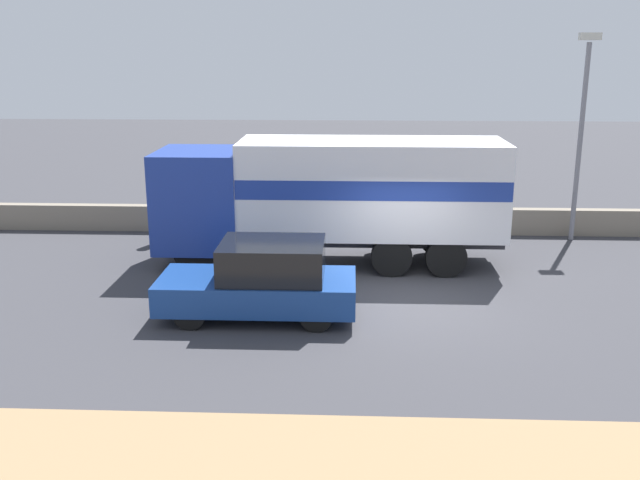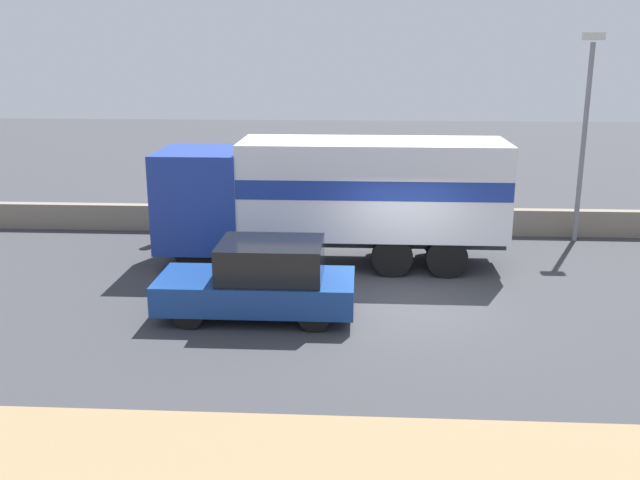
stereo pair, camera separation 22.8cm
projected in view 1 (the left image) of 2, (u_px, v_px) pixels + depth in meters
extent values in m
plane|color=#38383D|center=(406.00, 303.00, 15.70)|extent=(80.00, 80.00, 0.00)
cube|color=gray|center=(392.00, 220.00, 21.49)|extent=(60.00, 0.35, 0.78)
cylinder|color=slate|center=(580.00, 144.00, 20.14)|extent=(0.14, 0.14, 5.57)
cube|color=beige|center=(590.00, 36.00, 19.37)|extent=(0.56, 0.28, 0.20)
cube|color=navy|center=(201.00, 199.00, 18.27)|extent=(2.11, 2.39, 2.48)
cube|color=black|center=(160.00, 179.00, 18.18)|extent=(0.06, 2.03, 1.09)
cube|color=#2D2D33|center=(370.00, 237.00, 18.34)|extent=(6.62, 1.27, 0.25)
cube|color=white|center=(371.00, 187.00, 17.99)|extent=(6.62, 2.31, 2.35)
cube|color=navy|center=(372.00, 182.00, 17.96)|extent=(6.59, 2.33, 0.47)
cylinder|color=black|center=(195.00, 254.00, 17.63)|extent=(1.00, 0.28, 1.00)
cylinder|color=black|center=(210.00, 234.00, 19.53)|extent=(1.00, 0.28, 1.00)
cylinder|color=black|center=(446.00, 257.00, 17.37)|extent=(1.00, 0.28, 1.00)
cylinder|color=black|center=(437.00, 236.00, 19.27)|extent=(1.00, 0.28, 1.00)
cylinder|color=black|center=(392.00, 256.00, 17.43)|extent=(1.00, 0.28, 1.00)
cylinder|color=black|center=(388.00, 236.00, 19.32)|extent=(1.00, 0.28, 1.00)
cube|color=navy|center=(257.00, 291.00, 14.79)|extent=(4.07, 1.77, 0.61)
cube|color=black|center=(272.00, 260.00, 14.60)|extent=(2.12, 1.63, 0.75)
cylinder|color=black|center=(190.00, 314.00, 14.17)|extent=(0.65, 0.20, 0.65)
cylinder|color=black|center=(205.00, 288.00, 15.64)|extent=(0.65, 0.20, 0.65)
cylinder|color=black|center=(316.00, 316.00, 14.06)|extent=(0.65, 0.20, 0.65)
cylinder|color=black|center=(320.00, 290.00, 15.54)|extent=(0.65, 0.20, 0.65)
cylinder|color=#473828|center=(162.00, 229.00, 20.46)|extent=(0.27, 0.27, 0.76)
cylinder|color=#264C99|center=(160.00, 206.00, 20.28)|extent=(0.35, 0.35, 0.63)
sphere|color=tan|center=(159.00, 191.00, 20.17)|extent=(0.21, 0.21, 0.21)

